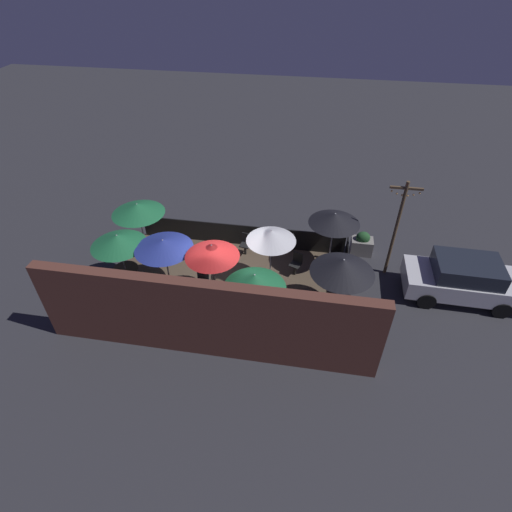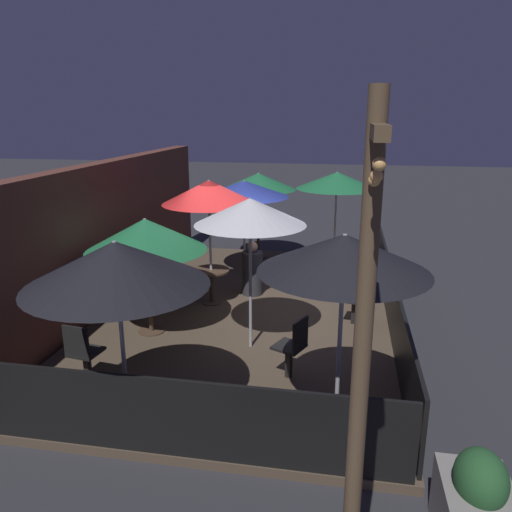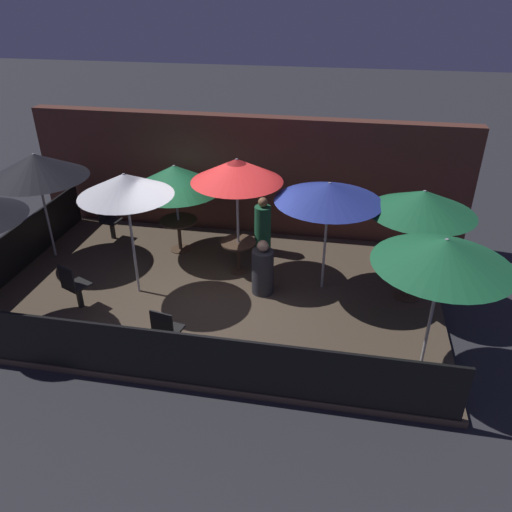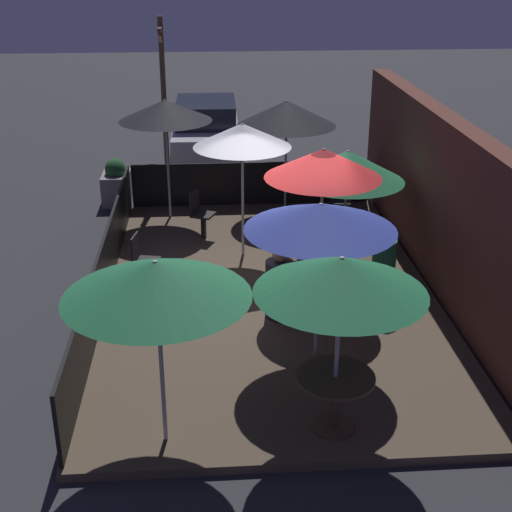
% 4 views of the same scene
% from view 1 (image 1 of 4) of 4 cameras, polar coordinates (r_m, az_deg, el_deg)
% --- Properties ---
extents(ground_plane, '(60.00, 60.00, 0.00)m').
position_cam_1_polar(ground_plane, '(15.07, -3.92, -4.62)').
color(ground_plane, '#2D2D33').
extents(patio_deck, '(8.73, 5.40, 0.12)m').
position_cam_1_polar(patio_deck, '(15.03, -3.93, -4.45)').
color(patio_deck, brown).
rests_on(patio_deck, ground_plane).
extents(building_wall, '(10.33, 0.36, 2.90)m').
position_cam_1_polar(building_wall, '(12.07, -7.25, -8.96)').
color(building_wall, brown).
rests_on(building_wall, ground_plane).
extents(fence_front, '(8.53, 0.05, 0.95)m').
position_cam_1_polar(fence_front, '(16.70, -2.05, 3.03)').
color(fence_front, black).
rests_on(fence_front, patio_deck).
extents(fence_side_left, '(0.05, 5.20, 0.95)m').
position_cam_1_polar(fence_side_left, '(14.49, 12.94, -4.69)').
color(fence_side_left, black).
rests_on(fence_side_left, patio_deck).
extents(patio_umbrella_0, '(2.03, 2.03, 2.02)m').
position_cam_1_polar(patio_umbrella_0, '(12.55, -0.20, -3.62)').
color(patio_umbrella_0, '#B2B2B7').
rests_on(patio_umbrella_0, patio_deck).
extents(patio_umbrella_1, '(1.93, 1.93, 2.22)m').
position_cam_1_polar(patio_umbrella_1, '(14.61, -19.15, 2.15)').
color(patio_umbrella_1, '#B2B2B7').
rests_on(patio_umbrella_1, patio_deck).
extents(patio_umbrella_2, '(1.81, 1.81, 2.47)m').
position_cam_1_polar(patio_umbrella_2, '(13.02, -6.32, 0.76)').
color(patio_umbrella_2, '#B2B2B7').
rests_on(patio_umbrella_2, patio_deck).
extents(patio_umbrella_3, '(1.88, 1.88, 2.47)m').
position_cam_1_polar(patio_umbrella_3, '(14.76, 11.17, 5.29)').
color(patio_umbrella_3, '#B2B2B7').
rests_on(patio_umbrella_3, patio_deck).
extents(patio_umbrella_4, '(1.73, 1.73, 2.46)m').
position_cam_1_polar(patio_umbrella_4, '(13.61, 2.19, 2.92)').
color(patio_umbrella_4, '#B2B2B7').
rests_on(patio_umbrella_4, patio_deck).
extents(patio_umbrella_5, '(2.01, 2.01, 2.24)m').
position_cam_1_polar(patio_umbrella_5, '(13.89, -13.11, 1.64)').
color(patio_umbrella_5, '#B2B2B7').
rests_on(patio_umbrella_5, patio_deck).
extents(patio_umbrella_6, '(2.08, 2.08, 2.35)m').
position_cam_1_polar(patio_umbrella_6, '(12.86, 12.33, -1.41)').
color(patio_umbrella_6, '#B2B2B7').
rests_on(patio_umbrella_6, patio_deck).
extents(patio_umbrella_7, '(2.04, 2.04, 2.27)m').
position_cam_1_polar(patio_umbrella_7, '(16.07, -16.56, 6.51)').
color(patio_umbrella_7, '#B2B2B7').
rests_on(patio_umbrella_7, patio_deck).
extents(dining_table_0, '(0.84, 0.84, 0.75)m').
position_cam_1_polar(dining_table_0, '(13.35, -0.18, -7.29)').
color(dining_table_0, '#4C3828').
rests_on(dining_table_0, patio_deck).
extents(dining_table_1, '(0.92, 0.92, 0.72)m').
position_cam_1_polar(dining_table_1, '(15.46, -18.06, -2.12)').
color(dining_table_1, '#4C3828').
rests_on(dining_table_1, patio_deck).
extents(dining_table_2, '(0.73, 0.73, 0.70)m').
position_cam_1_polar(dining_table_2, '(14.11, -5.85, -4.70)').
color(dining_table_2, '#4C3828').
rests_on(dining_table_2, patio_deck).
extents(patio_chair_0, '(0.47, 0.47, 0.92)m').
position_cam_1_polar(patio_chair_0, '(16.18, -1.48, 1.83)').
color(patio_chair_0, black).
rests_on(patio_chair_0, patio_deck).
extents(patio_chair_1, '(0.53, 0.53, 0.94)m').
position_cam_1_polar(patio_chair_1, '(15.23, 5.77, -1.01)').
color(patio_chair_1, black).
rests_on(patio_chair_1, patio_deck).
extents(patio_chair_2, '(0.45, 0.45, 0.92)m').
position_cam_1_polar(patio_chair_2, '(13.15, 7.61, -9.25)').
color(patio_chair_2, black).
rests_on(patio_chair_2, patio_deck).
extents(patron_0, '(0.55, 0.55, 1.14)m').
position_cam_1_polar(patron_0, '(14.80, -7.58, -2.68)').
color(patron_0, '#333338').
rests_on(patron_0, patio_deck).
extents(patron_1, '(0.52, 0.52, 1.32)m').
position_cam_1_polar(patron_1, '(13.51, -8.29, -7.12)').
color(patron_1, '#236642').
rests_on(patron_1, patio_deck).
extents(planter_box, '(0.87, 0.61, 1.04)m').
position_cam_1_polar(planter_box, '(16.98, 14.88, 1.68)').
color(planter_box, gray).
rests_on(planter_box, ground_plane).
extents(light_post, '(1.10, 0.12, 3.98)m').
position_cam_1_polar(light_post, '(15.24, 19.47, 4.14)').
color(light_post, brown).
rests_on(light_post, ground_plane).
extents(parked_car_0, '(4.02, 1.85, 1.62)m').
position_cam_1_polar(parked_car_0, '(15.96, 27.52, -2.92)').
color(parked_car_0, silver).
rests_on(parked_car_0, ground_plane).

